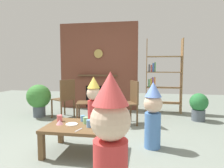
{
  "coord_description": "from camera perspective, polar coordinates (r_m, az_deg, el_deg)",
  "views": [
    {
      "loc": [
        0.69,
        -2.76,
        1.19
      ],
      "look_at": [
        0.15,
        0.4,
        0.9
      ],
      "focal_mm": 30.98,
      "sensor_mm": 36.0,
      "label": 1
    }
  ],
  "objects": [
    {
      "name": "dining_chair_left",
      "position": [
        4.56,
        -13.62,
        -3.59
      ],
      "size": [
        0.55,
        0.55,
        0.9
      ],
      "rotation": [
        0.0,
        0.0,
        2.63
      ],
      "color": "brown",
      "rests_on": "ground_plane"
    },
    {
      "name": "dining_chair_right",
      "position": [
        4.01,
        5.33,
        -4.65
      ],
      "size": [
        0.53,
        0.53,
        0.9
      ],
      "rotation": [
        0.0,
        0.0,
        3.58
      ],
      "color": "brown",
      "rests_on": "ground_plane"
    },
    {
      "name": "birthday_cake_slice",
      "position": [
        2.84,
        -15.18,
        -10.8
      ],
      "size": [
        0.1,
        0.1,
        0.07
      ],
      "primitive_type": "cone",
      "color": "pink",
      "rests_on": "coffee_table"
    },
    {
      "name": "potted_plant_tall",
      "position": [
        4.69,
        24.21,
        -5.77
      ],
      "size": [
        0.39,
        0.39,
        0.61
      ],
      "color": "#4C5660",
      "rests_on": "ground_plane"
    },
    {
      "name": "table_fork",
      "position": [
        2.55,
        -9.85,
        -13.22
      ],
      "size": [
        0.06,
        0.15,
        0.01
      ],
      "primitive_type": "cube",
      "rotation": [
        0.0,
        0.0,
        1.3
      ],
      "color": "silver",
      "rests_on": "coffee_table"
    },
    {
      "name": "child_in_pink",
      "position": [
        2.9,
        11.96,
        -8.45
      ],
      "size": [
        0.27,
        0.27,
        0.97
      ],
      "rotation": [
        0.0,
        0.0,
        -2.82
      ],
      "color": "#4C7FC6",
      "rests_on": "ground_plane"
    },
    {
      "name": "dining_chair_middle",
      "position": [
        4.09,
        -6.24,
        -4.47
      ],
      "size": [
        0.48,
        0.48,
        0.9
      ],
      "rotation": [
        0.0,
        0.0,
        3.37
      ],
      "color": "brown",
      "rests_on": "ground_plane"
    },
    {
      "name": "paper_cup_near_left",
      "position": [
        2.92,
        -8.65,
        -9.99
      ],
      "size": [
        0.06,
        0.06,
        0.09
      ],
      "primitive_type": "cylinder",
      "color": "#669EE0",
      "rests_on": "coffee_table"
    },
    {
      "name": "ground_plane",
      "position": [
        3.08,
        -4.2,
        -17.63
      ],
      "size": [
        12.0,
        12.0,
        0.0
      ],
      "primitive_type": "plane",
      "color": "gray"
    },
    {
      "name": "paper_plate_rear",
      "position": [
        2.86,
        -2.87,
        -11.07
      ],
      "size": [
        0.2,
        0.2,
        0.01
      ],
      "primitive_type": "cylinder",
      "color": "white",
      "rests_on": "coffee_table"
    },
    {
      "name": "brick_fireplace_feature",
      "position": [
        5.51,
        -3.96,
        5.12
      ],
      "size": [
        2.2,
        0.28,
        2.4
      ],
      "color": "brown",
      "rests_on": "ground_plane"
    },
    {
      "name": "paper_cup_center",
      "position": [
        2.64,
        -6.72,
        -11.48
      ],
      "size": [
        0.07,
        0.07,
        0.1
      ],
      "primitive_type": "cylinder",
      "color": "#669EE0",
      "rests_on": "coffee_table"
    },
    {
      "name": "paper_cup_far_left",
      "position": [
        2.99,
        -15.19,
        -9.72
      ],
      "size": [
        0.08,
        0.08,
        0.09
      ],
      "primitive_type": "cylinder",
      "color": "#E5666B",
      "rests_on": "coffee_table"
    },
    {
      "name": "bookshelf",
      "position": [
        5.18,
        14.13,
        1.6
      ],
      "size": [
        0.9,
        0.28,
        1.9
      ],
      "color": "olive",
      "rests_on": "ground_plane"
    },
    {
      "name": "paper_cup_near_right",
      "position": [
        2.8,
        -7.79,
        -10.62
      ],
      "size": [
        0.07,
        0.07,
        0.09
      ],
      "primitive_type": "cylinder",
      "color": "#8CD18C",
      "rests_on": "coffee_table"
    },
    {
      "name": "potted_plant_short",
      "position": [
        4.92,
        -20.78,
        -3.84
      ],
      "size": [
        0.56,
        0.56,
        0.77
      ],
      "color": "#4C5660",
      "rests_on": "ground_plane"
    },
    {
      "name": "child_with_cone_hat",
      "position": [
        1.57,
        -0.45,
        -16.52
      ],
      "size": [
        0.32,
        0.32,
        1.15
      ],
      "rotation": [
        0.0,
        0.0,
        2.11
      ],
      "color": "#D13838",
      "rests_on": "ground_plane"
    },
    {
      "name": "child_by_the_chairs",
      "position": [
        3.8,
        -5.4,
        -4.94
      ],
      "size": [
        0.28,
        0.28,
        1.0
      ],
      "rotation": [
        0.0,
        0.0,
        -1.48
      ],
      "color": "#D13838",
      "rests_on": "ground_plane"
    },
    {
      "name": "paper_plate_front",
      "position": [
        2.8,
        -11.82,
        -11.53
      ],
      "size": [
        0.17,
        0.17,
        0.01
      ],
      "primitive_type": "cylinder",
      "color": "white",
      "rests_on": "coffee_table"
    },
    {
      "name": "coffee_table",
      "position": [
        2.78,
        -9.54,
        -13.09
      ],
      "size": [
        0.91,
        0.66,
        0.39
      ],
      "color": "brown",
      "rests_on": "ground_plane"
    }
  ]
}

